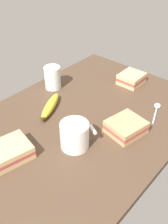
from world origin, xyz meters
TOP-DOWN VIEW (x-y plane):
  - tabletop at (0.00, 0.00)cm, footprint 90.00×64.00cm
  - coffee_mug_black at (12.27, 6.82)cm, footprint 11.32×9.37cm
  - sandwich_main at (-3.55, 15.23)cm, footprint 13.21×12.31cm
  - sandwich_side at (28.18, -4.56)cm, footprint 13.28×12.41cm
  - sandwich_extra at (-32.26, -1.01)cm, footprint 10.11×9.11cm
  - glass_of_milk at (-7.83, -23.83)cm, footprint 6.70×6.70cm
  - banana at (3.99, -13.08)cm, footprint 16.36×10.55cm
  - spoon at (-21.47, 17.08)cm, footprint 12.74×6.01cm

SIDE VIEW (x-z plane):
  - tabletop at x=0.00cm, z-range 0.00..2.00cm
  - spoon at x=-21.47cm, z-range 1.98..2.78cm
  - banana at x=3.99cm, z-range 2.00..5.32cm
  - sandwich_extra at x=-32.26cm, z-range 2.00..6.40cm
  - sandwich_main at x=-3.55cm, z-range 2.00..6.40cm
  - sandwich_side at x=28.18cm, z-range 2.00..6.40cm
  - glass_of_milk at x=-7.83cm, z-range 1.49..10.94cm
  - coffee_mug_black at x=12.27cm, z-range 2.13..10.83cm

